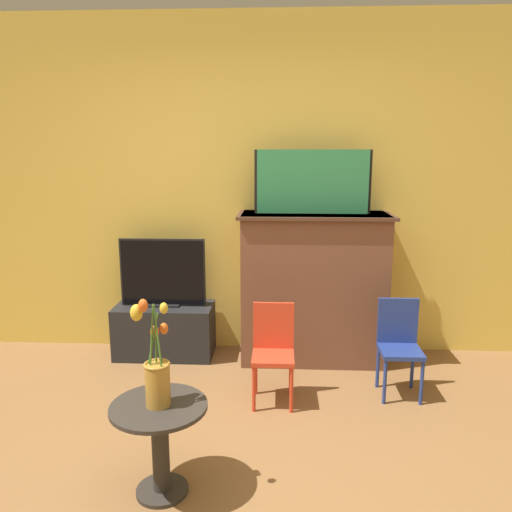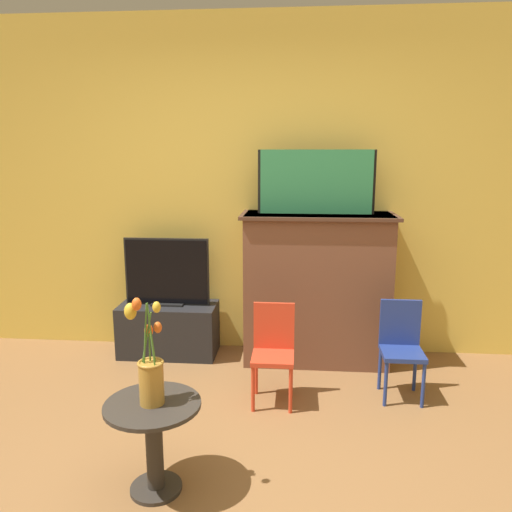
% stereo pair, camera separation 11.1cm
% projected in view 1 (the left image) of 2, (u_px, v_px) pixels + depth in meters
% --- Properties ---
extents(wall_back, '(8.00, 0.06, 2.70)m').
position_uv_depth(wall_back, '(251.00, 188.00, 4.04)').
color(wall_back, '#EAC651').
rests_on(wall_back, ground).
extents(fireplace_mantel, '(1.17, 0.49, 1.18)m').
position_uv_depth(fireplace_mantel, '(313.00, 286.00, 3.92)').
color(fireplace_mantel, brown).
rests_on(fireplace_mantel, ground).
extents(painting, '(0.88, 0.03, 0.48)m').
position_uv_depth(painting, '(313.00, 182.00, 3.76)').
color(painting, black).
rests_on(painting, fireplace_mantel).
extents(tv_stand, '(0.79, 0.38, 0.42)m').
position_uv_depth(tv_stand, '(165.00, 330.00, 4.07)').
color(tv_stand, '#232326').
rests_on(tv_stand, ground).
extents(tv_monitor, '(0.68, 0.12, 0.55)m').
position_uv_depth(tv_monitor, '(163.00, 274.00, 3.98)').
color(tv_monitor, black).
rests_on(tv_monitor, tv_stand).
extents(chair_red, '(0.27, 0.27, 0.66)m').
position_uv_depth(chair_red, '(273.00, 347.00, 3.30)').
color(chair_red, red).
rests_on(chair_red, ground).
extents(chair_blue, '(0.27, 0.27, 0.66)m').
position_uv_depth(chair_blue, '(399.00, 342.00, 3.40)').
color(chair_blue, navy).
rests_on(chair_blue, ground).
extents(side_table, '(0.46, 0.46, 0.47)m').
position_uv_depth(side_table, '(160.00, 435.00, 2.39)').
color(side_table, '#332D28').
rests_on(side_table, ground).
extents(vase_tulips, '(0.19, 0.14, 0.52)m').
position_uv_depth(vase_tulips, '(156.00, 371.00, 2.33)').
color(vase_tulips, '#B78433').
rests_on(vase_tulips, side_table).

